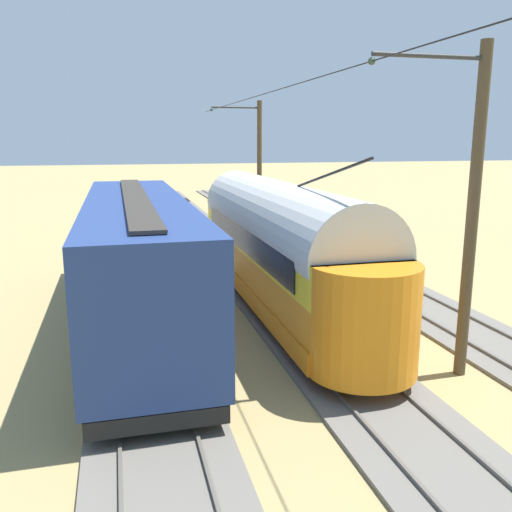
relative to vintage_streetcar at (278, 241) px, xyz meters
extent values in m
plane|color=#9E8956|center=(0.00, -2.72, -2.25)|extent=(220.00, 220.00, 0.00)
cube|color=#666059|center=(-4.73, -2.72, -2.20)|extent=(2.80, 80.00, 0.10)
cube|color=#59544C|center=(-4.02, -2.72, -2.11)|extent=(0.07, 80.00, 0.08)
cube|color=#59544C|center=(-5.45, -2.72, -2.11)|extent=(0.07, 80.00, 0.08)
cube|color=#2D2316|center=(-4.73, -34.72, -2.15)|extent=(2.50, 0.24, 0.08)
cube|color=#2D2316|center=(-4.73, -34.07, -2.15)|extent=(2.50, 0.24, 0.08)
cube|color=#2D2316|center=(-4.73, -33.42, -2.15)|extent=(2.50, 0.24, 0.08)
cube|color=#2D2316|center=(-4.73, -32.77, -2.15)|extent=(2.50, 0.24, 0.08)
cube|color=#2D2316|center=(-4.73, -32.12, -2.15)|extent=(2.50, 0.24, 0.08)
cube|color=#666059|center=(0.00, -2.72, -2.20)|extent=(2.80, 80.00, 0.10)
cube|color=#59544C|center=(0.72, -2.72, -2.11)|extent=(0.07, 80.00, 0.08)
cube|color=#59544C|center=(-0.72, -2.72, -2.11)|extent=(0.07, 80.00, 0.08)
cube|color=#2D2316|center=(0.00, -34.72, -2.15)|extent=(2.50, 0.24, 0.08)
cube|color=#2D2316|center=(0.00, -34.07, -2.15)|extent=(2.50, 0.24, 0.08)
cube|color=#2D2316|center=(0.00, -33.42, -2.15)|extent=(2.50, 0.24, 0.08)
cube|color=#2D2316|center=(0.00, -32.77, -2.15)|extent=(2.50, 0.24, 0.08)
cube|color=#2D2316|center=(0.00, -32.12, -2.15)|extent=(2.50, 0.24, 0.08)
cube|color=#666059|center=(4.73, -2.72, -2.20)|extent=(2.80, 80.00, 0.10)
cube|color=#59544C|center=(5.45, -2.72, -2.11)|extent=(0.07, 80.00, 0.08)
cube|color=#59544C|center=(4.02, -2.72, -2.11)|extent=(0.07, 80.00, 0.08)
cube|color=#2D2316|center=(4.73, -34.72, -2.15)|extent=(2.50, 0.24, 0.08)
cube|color=#2D2316|center=(4.73, -34.07, -2.15)|extent=(2.50, 0.24, 0.08)
cube|color=#2D2316|center=(4.73, -33.42, -2.15)|extent=(2.50, 0.24, 0.08)
cube|color=#2D2316|center=(4.73, -32.77, -2.15)|extent=(2.50, 0.24, 0.08)
cube|color=#2D2316|center=(4.73, -32.12, -2.15)|extent=(2.50, 0.24, 0.08)
cube|color=orange|center=(0.00, 0.01, -1.55)|extent=(2.65, 13.54, 0.55)
cube|color=orange|center=(0.00, 0.01, -0.80)|extent=(2.55, 13.54, 0.95)
cube|color=yellow|center=(0.00, 0.01, 0.20)|extent=(2.55, 13.54, 1.05)
cylinder|color=silver|center=(0.00, 0.01, 0.73)|extent=(2.65, 13.26, 2.65)
cylinder|color=orange|center=(0.00, -6.71, -0.55)|extent=(2.55, 2.55, 2.55)
cylinder|color=orange|center=(0.00, 6.72, -0.55)|extent=(2.55, 2.55, 2.55)
cube|color=black|center=(0.00, -7.85, 0.46)|extent=(1.63, 0.08, 0.36)
cube|color=black|center=(0.00, -7.88, 0.15)|extent=(1.73, 0.06, 0.80)
cube|color=black|center=(-1.29, 0.01, 0.20)|extent=(0.04, 11.37, 0.80)
cube|color=black|center=(1.29, 0.01, 0.20)|extent=(0.04, 11.37, 0.80)
cylinder|color=silver|center=(0.00, -7.97, -0.80)|extent=(0.24, 0.06, 0.24)
cube|color=gray|center=(0.00, -7.91, -1.72)|extent=(1.94, 0.12, 0.20)
cylinder|color=black|center=(0.00, 4.44, 2.54)|extent=(0.07, 4.83, 1.05)
cylinder|color=black|center=(-0.72, -4.33, -1.69)|extent=(0.10, 0.76, 0.76)
cylinder|color=black|center=(0.72, -4.33, -1.69)|extent=(0.10, 0.76, 0.76)
cylinder|color=black|center=(-0.72, 4.34, -1.69)|extent=(0.10, 0.76, 0.76)
cylinder|color=black|center=(0.72, 4.34, -1.69)|extent=(0.10, 0.76, 0.76)
cube|color=navy|center=(4.73, 0.78, 0.08)|extent=(2.90, 14.77, 3.20)
cube|color=#332D28|center=(4.73, 0.78, 1.74)|extent=(0.70, 13.29, 0.08)
cube|color=black|center=(4.73, 0.78, -1.72)|extent=(2.70, 14.77, 0.36)
cube|color=black|center=(3.25, 0.78, -0.18)|extent=(0.06, 2.20, 2.56)
cylinder|color=black|center=(4.02, -4.39, -1.65)|extent=(0.10, 0.84, 0.84)
cylinder|color=black|center=(5.45, -4.39, -1.65)|extent=(0.10, 0.84, 0.84)
cylinder|color=black|center=(4.02, 5.95, -1.65)|extent=(0.10, 0.84, 0.84)
cylinder|color=black|center=(5.45, 5.95, -1.65)|extent=(0.10, 0.84, 0.84)
cylinder|color=#4C3D28|center=(-2.72, -12.77, 1.65)|extent=(0.28, 0.28, 7.81)
cylinder|color=#2D2D2D|center=(-1.36, -12.77, 5.16)|extent=(2.72, 0.10, 0.10)
sphere|color=#334733|center=(0.00, -12.77, 5.01)|extent=(0.16, 0.16, 0.16)
cylinder|color=#4C3D28|center=(-2.72, 6.62, 1.65)|extent=(0.28, 0.28, 7.81)
cylinder|color=#2D2D2D|center=(-1.36, 6.62, 5.16)|extent=(2.72, 0.10, 0.10)
sphere|color=#334733|center=(0.00, 6.62, 5.01)|extent=(0.16, 0.16, 0.16)
cylinder|color=black|center=(-1.36, -12.77, 5.16)|extent=(2.72, 0.02, 0.02)
cylinder|color=black|center=(-6.25, -13.98, -1.70)|extent=(0.08, 0.08, 1.10)
cylinder|color=red|center=(-6.25, -13.98, -1.03)|extent=(0.30, 0.30, 0.03)
cylinder|color=#262626|center=(-6.07, -13.98, -1.90)|extent=(0.33, 0.04, 0.54)
camera|label=1|loc=(5.26, 17.41, 3.42)|focal=37.86mm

